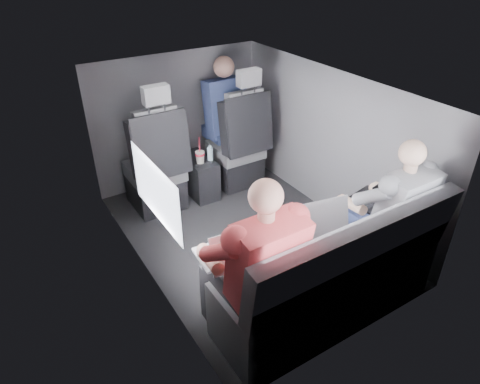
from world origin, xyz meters
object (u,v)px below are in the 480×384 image
passenger_rear_left (253,265)px  laptop_silver (309,223)px  soda_cup (200,157)px  passenger_front_right (225,109)px  passenger_rear_right (386,211)px  front_seat_left (157,172)px  water_bottle (210,154)px  laptop_black (375,197)px  laptop_white (230,251)px  front_seat_right (239,149)px  rear_bench (331,281)px  center_console (199,176)px

passenger_rear_left → laptop_silver: bearing=15.5°
soda_cup → passenger_front_right: size_ratio=0.32×
passenger_rear_right → front_seat_left: bearing=119.1°
front_seat_left → water_bottle: (0.53, -0.07, 0.07)m
soda_cup → laptop_black: (0.64, -1.58, 0.16)m
water_bottle → laptop_white: 1.71m
laptop_silver → passenger_rear_right: (0.58, -0.15, -0.02)m
laptop_white → passenger_rear_right: size_ratio=0.31×
front_seat_right → laptop_white: front_seat_right is taller
laptop_white → laptop_black: bearing=-1.2°
laptop_white → laptop_black: laptop_white is taller
rear_bench → laptop_black: size_ratio=4.29×
front_seat_left → center_console: bearing=5.1°
center_console → passenger_front_right: bearing=26.2°
laptop_white → laptop_silver: (0.60, -0.03, 0.00)m
passenger_rear_left → passenger_rear_right: (1.13, 0.00, -0.02)m
front_seat_right → passenger_front_right: passenger_front_right is taller
center_console → laptop_silver: 1.75m
front_seat_left → laptop_silver: bearing=-75.5°
center_console → laptop_white: size_ratio=1.30×
front_seat_right → center_console: 0.49m
laptop_black → rear_bench: bearing=-157.5°
passenger_front_right → passenger_rear_right: bearing=-86.9°
front_seat_right → soda_cup: 0.49m
front_seat_right → center_console: front_seat_right is taller
front_seat_right → laptop_black: (0.16, -1.65, 0.23)m
laptop_silver → passenger_front_right: bearing=76.3°
front_seat_right → laptop_white: bearing=-123.5°
front_seat_right → soda_cup: size_ratio=4.61×
passenger_rear_left → passenger_rear_right: bearing=0.0°
rear_bench → passenger_rear_right: bearing=9.7°
rear_bench → laptop_white: bearing=155.9°
front_seat_left → front_seat_right: 0.90m
front_seat_right → rear_bench: (-0.45, -1.90, -0.09)m
laptop_white → laptop_silver: size_ratio=0.83×
soda_cup → water_bottle: (0.11, -0.00, 0.00)m
rear_bench → laptop_white: rear_bench is taller
passenger_rear_right → soda_cup: bearing=108.6°
rear_bench → soda_cup: bearing=90.9°
center_console → front_seat_left: bearing=-174.9°
center_console → rear_bench: bearing=-90.0°
front_seat_right → passenger_rear_right: bearing=-86.6°
front_seat_right → passenger_rear_right: size_ratio=1.05×
water_bottle → passenger_rear_left: passenger_rear_left is taller
front_seat_left → rear_bench: size_ratio=0.79×
center_console → laptop_white: 1.83m
front_seat_right → center_console: (-0.45, 0.04, -0.20)m
front_seat_left → front_seat_right: size_ratio=1.00×
front_seat_right → laptop_silver: (-0.47, -1.65, 0.24)m
water_bottle → laptop_silver: laptop_silver is taller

